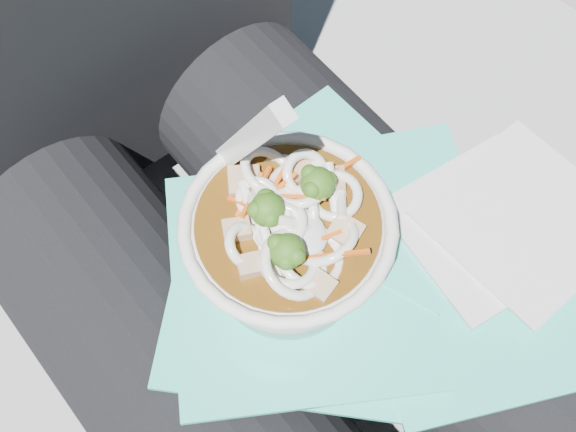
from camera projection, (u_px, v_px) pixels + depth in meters
stone_ledge at (223, 332)px, 0.98m from camera, size 1.05×0.61×0.48m
lap at (305, 336)px, 0.64m from camera, size 0.36×0.48×0.16m
person_body at (235, 246)px, 0.66m from camera, size 0.34×0.94×1.03m
plastic_bag at (350, 256)px, 0.58m from camera, size 0.32×0.32×0.01m
napkins at (504, 223)px, 0.58m from camera, size 0.15×0.14×0.01m
udon_bowl at (288, 241)px, 0.52m from camera, size 0.15×0.15×0.19m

